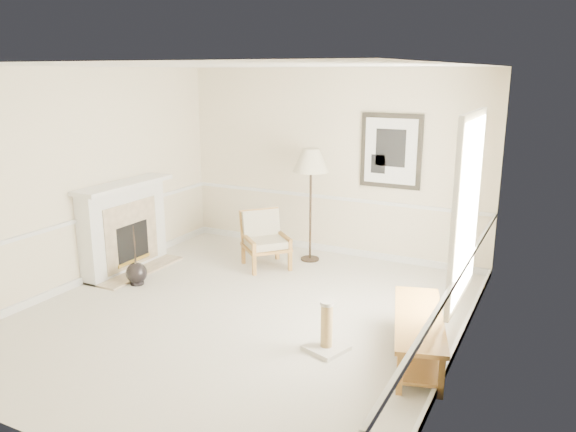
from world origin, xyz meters
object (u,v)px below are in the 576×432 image
object	(u,v)px
floor_vase	(137,274)
scratching_post	(326,335)
floor_lamp	(311,163)
armchair	(264,237)
bench	(418,330)

from	to	relation	value
floor_vase	scratching_post	bearing A→B (deg)	-10.17
floor_vase	floor_lamp	size ratio (longest dim) A/B	0.49
floor_vase	armchair	world-z (taller)	floor_vase
floor_lamp	scratching_post	world-z (taller)	floor_lamp
floor_lamp	armchair	bearing A→B (deg)	-134.50
floor_lamp	bench	distance (m)	3.43
floor_lamp	bench	xyz separation A→B (m)	(2.26, -2.28, -1.21)
floor_vase	bench	size ratio (longest dim) A/B	0.51
floor_vase	floor_lamp	world-z (taller)	floor_lamp
floor_vase	scratching_post	world-z (taller)	floor_vase
armchair	bench	world-z (taller)	armchair
floor_vase	armchair	distance (m)	1.91
scratching_post	bench	bearing A→B (deg)	17.76
armchair	bench	bearing A→B (deg)	-80.14
floor_lamp	bench	world-z (taller)	floor_lamp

